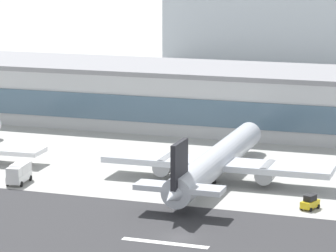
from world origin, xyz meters
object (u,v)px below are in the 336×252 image
Objects in this scene: airliner_black_tail_gate_1 at (214,163)px; service_box_truck_1 at (19,173)px; terminal_building at (267,100)px; service_baggage_tug_2 at (310,202)px.

service_box_truck_1 is at bearing 108.73° from airliner_black_tail_gate_1.
airliner_black_tail_gate_1 is at bearing -87.48° from terminal_building.
terminal_building is 3.70× the size of airliner_black_tail_gate_1.
airliner_black_tail_gate_1 is at bearing 102.43° from service_box_truck_1.
airliner_black_tail_gate_1 is 32.41m from service_box_truck_1.
service_baggage_tug_2 is at bearing -70.76° from terminal_building.
terminal_building is at bearing 1.73° from airliner_black_tail_gate_1.
service_box_truck_1 is 1.76× the size of service_baggage_tug_2.
terminal_building reaches higher than service_box_truck_1.
terminal_building is 60.51m from service_baggage_tug_2.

